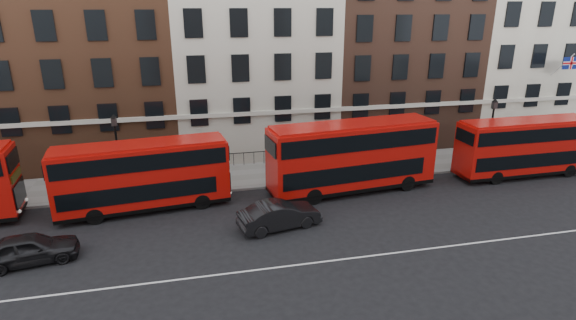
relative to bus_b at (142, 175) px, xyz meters
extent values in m
plane|color=black|center=(8.56, -6.22, -2.30)|extent=(120.00, 120.00, 0.00)
cube|color=gray|center=(8.56, 4.28, -2.23)|extent=(80.00, 5.00, 0.15)
cube|color=gray|center=(8.56, 1.78, -2.22)|extent=(80.00, 0.30, 0.16)
cube|color=white|center=(8.56, -8.22, -2.30)|extent=(70.00, 0.12, 0.01)
cube|color=brown|center=(-4.24, 11.78, 8.70)|extent=(12.80, 10.00, 22.00)
cube|color=#BAB5A4|center=(8.56, 11.78, 7.20)|extent=(12.80, 10.00, 19.00)
cube|color=brown|center=(21.36, 11.78, 8.20)|extent=(12.80, 10.00, 21.00)
cube|color=#BDB8A3|center=(34.16, 11.78, 7.70)|extent=(12.80, 10.00, 20.00)
cube|color=black|center=(-7.05, 0.49, -0.71)|extent=(0.28, 2.26, 1.33)
cube|color=black|center=(-7.05, 0.49, 0.39)|extent=(0.26, 1.95, 0.43)
cube|color=red|center=(0.03, 0.00, -0.05)|extent=(10.37, 3.60, 3.82)
cube|color=black|center=(0.03, 0.00, -1.85)|extent=(10.37, 3.64, 0.23)
cube|color=black|center=(-0.25, -0.03, -0.71)|extent=(9.23, 3.54, 1.02)
cube|color=black|center=(0.03, 0.00, 1.13)|extent=(9.99, 3.63, 0.97)
cube|color=red|center=(0.03, 0.00, 1.90)|extent=(10.06, 3.37, 0.17)
cube|color=black|center=(5.11, 0.61, -0.80)|extent=(0.33, 2.12, 1.26)
cube|color=black|center=(5.11, 0.61, 0.23)|extent=(0.29, 1.83, 0.41)
cylinder|color=black|center=(3.43, -0.68, -1.82)|extent=(0.99, 0.38, 0.97)
cylinder|color=black|center=(3.17, 1.47, -1.82)|extent=(0.99, 0.38, 0.97)
cylinder|color=black|center=(-2.72, -1.41, -1.82)|extent=(0.99, 0.38, 0.97)
cylinder|color=black|center=(-2.98, 0.74, -1.82)|extent=(0.99, 0.38, 0.97)
cube|color=red|center=(13.46, 0.00, 0.20)|extent=(11.54, 3.95, 4.25)
cube|color=black|center=(13.46, 0.00, -1.80)|extent=(11.55, 3.99, 0.26)
cube|color=black|center=(13.13, -0.03, -0.53)|extent=(10.27, 3.89, 1.13)
cube|color=black|center=(13.46, 0.00, 1.52)|extent=(11.12, 3.98, 1.08)
cube|color=red|center=(13.46, 0.00, 2.38)|extent=(11.20, 3.70, 0.19)
cube|color=black|center=(19.12, 0.64, -0.63)|extent=(0.35, 2.36, 1.40)
cube|color=black|center=(19.12, 0.64, 0.52)|extent=(0.32, 2.04, 0.45)
cylinder|color=black|center=(17.23, -0.78, -1.76)|extent=(1.10, 0.42, 1.08)
cylinder|color=black|center=(16.96, 1.61, -1.76)|extent=(1.10, 0.42, 1.08)
cylinder|color=black|center=(10.38, -1.56, -1.76)|extent=(1.10, 0.42, 1.08)
cylinder|color=black|center=(10.11, 0.84, -1.76)|extent=(1.10, 0.42, 1.08)
cube|color=red|center=(26.78, 0.00, -0.06)|extent=(10.14, 2.56, 3.80)
cube|color=black|center=(26.78, 0.00, -1.85)|extent=(10.14, 2.60, 0.23)
cube|color=black|center=(26.49, 0.00, -0.71)|extent=(8.99, 2.62, 1.01)
cube|color=black|center=(26.78, 0.00, 1.11)|extent=(9.76, 2.63, 0.96)
cube|color=red|center=(26.78, 0.00, 1.89)|extent=(9.85, 2.36, 0.17)
cylinder|color=black|center=(30.07, -1.03, -1.82)|extent=(0.97, 0.28, 0.96)
cylinder|color=black|center=(30.04, 1.13, -1.82)|extent=(0.97, 0.28, 0.96)
cylinder|color=black|center=(23.91, -1.12, -1.82)|extent=(0.97, 0.28, 0.96)
cylinder|color=black|center=(23.88, 1.04, -1.82)|extent=(0.97, 0.28, 0.96)
imported|color=black|center=(-5.08, -5.09, -1.54)|extent=(4.72, 2.53, 1.53)
imported|color=black|center=(7.63, -4.18, -1.53)|extent=(4.95, 2.59, 1.55)
cylinder|color=black|center=(-1.70, 2.95, 0.15)|extent=(0.14, 0.14, 4.60)
cylinder|color=black|center=(-1.70, 2.95, -1.85)|extent=(0.32, 0.32, 0.60)
cube|color=#262626|center=(-1.70, 2.95, 2.70)|extent=(0.32, 0.32, 0.55)
cone|color=black|center=(-1.70, 2.95, 3.05)|extent=(0.44, 0.44, 0.25)
cylinder|color=black|center=(25.36, 2.10, 0.15)|extent=(0.14, 0.14, 4.60)
cylinder|color=black|center=(25.36, 2.10, -1.85)|extent=(0.32, 0.32, 0.60)
cube|color=#262626|center=(25.36, 2.10, 2.70)|extent=(0.32, 0.32, 0.55)
cone|color=black|center=(25.36, 2.10, 3.05)|extent=(0.44, 0.44, 0.25)
camera|label=1|loc=(3.06, -26.73, 9.75)|focal=28.00mm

